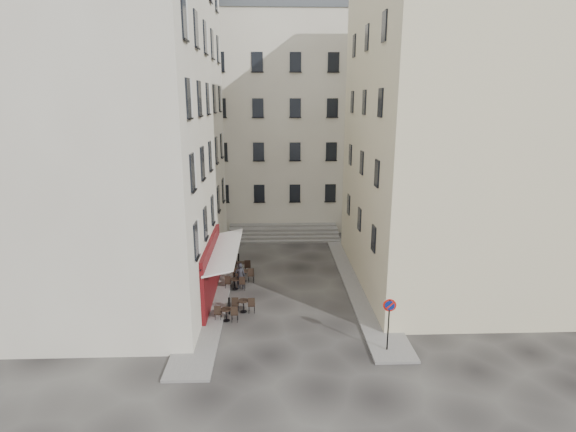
{
  "coord_description": "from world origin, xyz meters",
  "views": [
    {
      "loc": [
        -0.88,
        -23.06,
        11.16
      ],
      "look_at": [
        0.07,
        4.0,
        4.12
      ],
      "focal_mm": 28.0,
      "sensor_mm": 36.0,
      "label": 1
    }
  ],
  "objects_px": {
    "bistro_table_a": "(226,313)",
    "pedestrian": "(240,276)",
    "no_parking_sign": "(389,315)",
    "bistro_table_b": "(244,305)"
  },
  "relations": [
    {
      "from": "no_parking_sign",
      "to": "bistro_table_b",
      "type": "height_order",
      "value": "no_parking_sign"
    },
    {
      "from": "no_parking_sign",
      "to": "pedestrian",
      "type": "relative_size",
      "value": 1.57
    },
    {
      "from": "pedestrian",
      "to": "bistro_table_b",
      "type": "bearing_deg",
      "value": 95.94
    },
    {
      "from": "no_parking_sign",
      "to": "pedestrian",
      "type": "distance_m",
      "value": 10.28
    },
    {
      "from": "bistro_table_a",
      "to": "pedestrian",
      "type": "relative_size",
      "value": 0.74
    },
    {
      "from": "no_parking_sign",
      "to": "bistro_table_a",
      "type": "xyz_separation_m",
      "value": [
        -7.6,
        3.2,
        -1.41
      ]
    },
    {
      "from": "no_parking_sign",
      "to": "bistro_table_a",
      "type": "distance_m",
      "value": 8.37
    },
    {
      "from": "pedestrian",
      "to": "no_parking_sign",
      "type": "bearing_deg",
      "value": 133.43
    },
    {
      "from": "bistro_table_a",
      "to": "pedestrian",
      "type": "height_order",
      "value": "pedestrian"
    },
    {
      "from": "bistro_table_a",
      "to": "bistro_table_b",
      "type": "distance_m",
      "value": 1.28
    }
  ]
}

